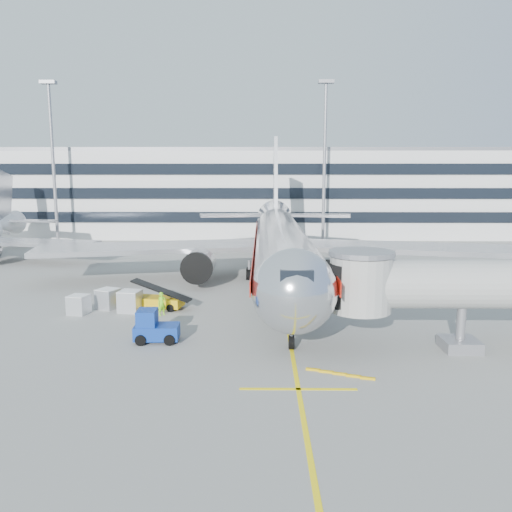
{
  "coord_description": "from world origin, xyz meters",
  "views": [
    {
      "loc": [
        -1.88,
        -38.01,
        10.67
      ],
      "look_at": [
        -2.36,
        4.11,
        4.0
      ],
      "focal_mm": 35.0,
      "sensor_mm": 36.0,
      "label": 1
    }
  ],
  "objects_px": {
    "main_jet": "(280,242)",
    "cargo_container_right": "(108,299)",
    "cargo_container_front": "(79,305)",
    "baggage_tug": "(154,328)",
    "cargo_container_left": "(130,301)",
    "belt_loader": "(154,300)",
    "ramp_worker": "(162,304)"
  },
  "relations": [
    {
      "from": "baggage_tug",
      "to": "cargo_container_left",
      "type": "distance_m",
      "value": 8.15
    },
    {
      "from": "cargo_container_left",
      "to": "cargo_container_front",
      "type": "bearing_deg",
      "value": -169.14
    },
    {
      "from": "belt_loader",
      "to": "baggage_tug",
      "type": "relative_size",
      "value": 1.73
    },
    {
      "from": "cargo_container_right",
      "to": "ramp_worker",
      "type": "height_order",
      "value": "ramp_worker"
    },
    {
      "from": "baggage_tug",
      "to": "belt_loader",
      "type": "bearing_deg",
      "value": 101.84
    },
    {
      "from": "cargo_container_front",
      "to": "ramp_worker",
      "type": "bearing_deg",
      "value": -2.62
    },
    {
      "from": "cargo_container_left",
      "to": "ramp_worker",
      "type": "xyz_separation_m",
      "value": [
        2.77,
        -1.05,
        0.06
      ]
    },
    {
      "from": "main_jet",
      "to": "cargo_container_front",
      "type": "distance_m",
      "value": 20.38
    },
    {
      "from": "ramp_worker",
      "to": "baggage_tug",
      "type": "bearing_deg",
      "value": -117.02
    },
    {
      "from": "cargo_container_left",
      "to": "cargo_container_right",
      "type": "relative_size",
      "value": 0.9
    },
    {
      "from": "main_jet",
      "to": "cargo_container_front",
      "type": "xyz_separation_m",
      "value": [
        -16.29,
        -11.74,
        -3.48
      ]
    },
    {
      "from": "belt_loader",
      "to": "cargo_container_right",
      "type": "distance_m",
      "value": 3.81
    },
    {
      "from": "cargo_container_front",
      "to": "main_jet",
      "type": "bearing_deg",
      "value": 35.78
    },
    {
      "from": "baggage_tug",
      "to": "cargo_container_front",
      "type": "relative_size",
      "value": 1.75
    },
    {
      "from": "main_jet",
      "to": "cargo_container_left",
      "type": "bearing_deg",
      "value": -138.48
    },
    {
      "from": "main_jet",
      "to": "cargo_container_right",
      "type": "height_order",
      "value": "main_jet"
    },
    {
      "from": "cargo_container_right",
      "to": "ramp_worker",
      "type": "bearing_deg",
      "value": -22.49
    },
    {
      "from": "main_jet",
      "to": "belt_loader",
      "type": "bearing_deg",
      "value": -136.99
    },
    {
      "from": "main_jet",
      "to": "baggage_tug",
      "type": "bearing_deg",
      "value": -115.93
    },
    {
      "from": "baggage_tug",
      "to": "ramp_worker",
      "type": "bearing_deg",
      "value": 96.58
    },
    {
      "from": "baggage_tug",
      "to": "cargo_container_right",
      "type": "xyz_separation_m",
      "value": [
        -5.57,
        8.32,
        -0.11
      ]
    },
    {
      "from": "belt_loader",
      "to": "cargo_container_front",
      "type": "bearing_deg",
      "value": -162.45
    },
    {
      "from": "cargo_container_right",
      "to": "cargo_container_left",
      "type": "bearing_deg",
      "value": -24.8
    },
    {
      "from": "main_jet",
      "to": "cargo_container_right",
      "type": "bearing_deg",
      "value": -145.3
    },
    {
      "from": "main_jet",
      "to": "cargo_container_right",
      "type": "distance_m",
      "value": 17.96
    },
    {
      "from": "cargo_container_front",
      "to": "cargo_container_left",
      "type": "bearing_deg",
      "value": 10.86
    },
    {
      "from": "baggage_tug",
      "to": "cargo_container_front",
      "type": "height_order",
      "value": "baggage_tug"
    },
    {
      "from": "ramp_worker",
      "to": "cargo_container_front",
      "type": "bearing_deg",
      "value": 143.79
    },
    {
      "from": "belt_loader",
      "to": "cargo_container_left",
      "type": "bearing_deg",
      "value": -149.31
    },
    {
      "from": "cargo_container_right",
      "to": "cargo_container_front",
      "type": "relative_size",
      "value": 1.21
    },
    {
      "from": "belt_loader",
      "to": "ramp_worker",
      "type": "bearing_deg",
      "value": -63.59
    },
    {
      "from": "ramp_worker",
      "to": "cargo_container_right",
      "type": "bearing_deg",
      "value": 123.91
    }
  ]
}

